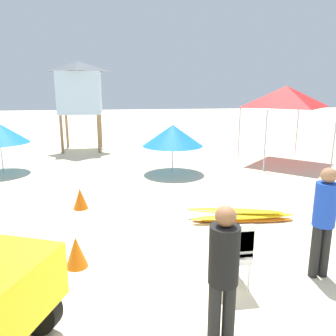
% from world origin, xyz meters
% --- Properties ---
extents(stacked_plastic_chairs, '(0.48, 0.48, 1.02)m').
position_xyz_m(stacked_plastic_chairs, '(0.74, 0.96, 0.60)').
color(stacked_plastic_chairs, white).
rests_on(stacked_plastic_chairs, ground).
extents(surfboard_pile, '(2.31, 0.76, 0.24)m').
position_xyz_m(surfboard_pile, '(1.74, 3.33, 0.12)').
color(surfboard_pile, orange).
rests_on(surfboard_pile, ground).
extents(lifeguard_near_left, '(0.32, 0.32, 1.66)m').
position_xyz_m(lifeguard_near_left, '(0.25, -0.11, 0.95)').
color(lifeguard_near_left, black).
rests_on(lifeguard_near_left, ground).
extents(lifeguard_near_right, '(0.32, 0.32, 1.70)m').
position_xyz_m(lifeguard_near_right, '(2.15, 1.09, 0.98)').
color(lifeguard_near_right, black).
rests_on(lifeguard_near_right, ground).
extents(popup_canopy, '(2.58, 2.58, 2.85)m').
position_xyz_m(popup_canopy, '(5.35, 8.75, 2.46)').
color(popup_canopy, '#B2B2B7').
rests_on(popup_canopy, ground).
extents(lifeguard_tower, '(1.98, 1.98, 3.90)m').
position_xyz_m(lifeguard_tower, '(-2.44, 12.45, 2.78)').
color(lifeguard_tower, olive).
rests_on(lifeguard_tower, ground).
extents(beach_umbrella_mid, '(2.00, 2.00, 1.61)m').
position_xyz_m(beach_umbrella_mid, '(0.96, 7.68, 1.26)').
color(beach_umbrella_mid, beige).
rests_on(beach_umbrella_mid, ground).
extents(traffic_cone_near, '(0.36, 0.36, 0.51)m').
position_xyz_m(traffic_cone_near, '(-1.52, 1.89, 0.25)').
color(traffic_cone_near, orange).
rests_on(traffic_cone_near, ground).
extents(traffic_cone_far, '(0.35, 0.35, 0.50)m').
position_xyz_m(traffic_cone_far, '(-1.74, 4.60, 0.25)').
color(traffic_cone_far, orange).
rests_on(traffic_cone_far, ground).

